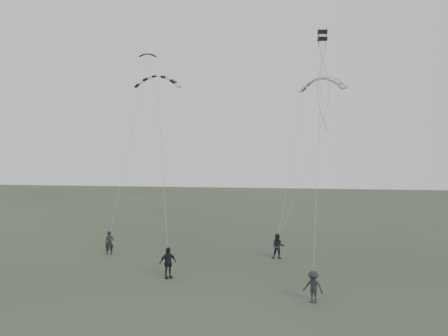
# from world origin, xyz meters

# --- Properties ---
(ground) EXTENTS (140.00, 140.00, 0.00)m
(ground) POSITION_xyz_m (0.00, 0.00, 0.00)
(ground) COLOR #34412C
(ground) RESTS_ON ground
(flyer_left) EXTENTS (0.75, 0.62, 1.77)m
(flyer_left) POSITION_xyz_m (-8.04, 5.48, 0.89)
(flyer_left) COLOR black
(flyer_left) RESTS_ON ground
(flyer_right) EXTENTS (0.91, 0.72, 1.82)m
(flyer_right) POSITION_xyz_m (4.61, 6.08, 0.91)
(flyer_right) COLOR black
(flyer_right) RESTS_ON ground
(flyer_center) EXTENTS (1.15, 1.08, 1.91)m
(flyer_center) POSITION_xyz_m (-1.91, 0.11, 0.95)
(flyer_center) COLOR black
(flyer_center) RESTS_ON ground
(flyer_far) EXTENTS (1.22, 1.00, 1.65)m
(flyer_far) POSITION_xyz_m (6.69, -2.99, 0.82)
(flyer_far) COLOR #25242A
(flyer_far) RESTS_ON ground
(kite_dark_small) EXTENTS (1.47, 0.70, 0.56)m
(kite_dark_small) POSITION_xyz_m (-6.63, 10.44, 16.12)
(kite_dark_small) COLOR black
(kite_dark_small) RESTS_ON flyer_left
(kite_pale_large) EXTENTS (4.37, 2.98, 1.90)m
(kite_pale_large) POSITION_xyz_m (8.14, 13.39, 14.22)
(kite_pale_large) COLOR #A5A8AA
(kite_pale_large) RESTS_ON flyer_right
(kite_striped) EXTENTS (3.37, 1.36, 1.40)m
(kite_striped) POSITION_xyz_m (-3.97, 4.72, 13.18)
(kite_striped) COLOR black
(kite_striped) RESTS_ON flyer_center
(kite_box) EXTENTS (0.64, 0.72, 0.76)m
(kite_box) POSITION_xyz_m (7.49, 3.60, 15.31)
(kite_box) COLOR black
(kite_box) RESTS_ON flyer_far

